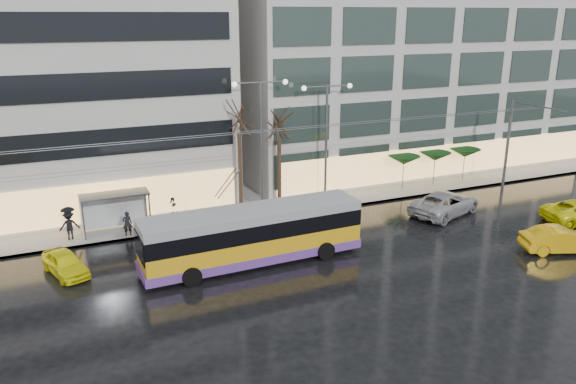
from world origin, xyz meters
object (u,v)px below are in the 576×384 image
taxi_a (65,263)px  bus_shelter (108,204)px  trolleybus (253,237)px  street_lamp_near (261,128)px

taxi_a → bus_shelter: bearing=42.0°
bus_shelter → trolleybus: bearing=-49.1°
bus_shelter → street_lamp_near: bearing=0.6°
taxi_a → street_lamp_near: bearing=3.3°
trolleybus → taxi_a: bearing=164.7°
street_lamp_near → taxi_a: (-13.33, -5.29, -5.35)m
bus_shelter → taxi_a: size_ratio=1.12×
bus_shelter → street_lamp_near: (10.38, 0.11, 4.03)m
trolleybus → street_lamp_near: size_ratio=1.39×
bus_shelter → street_lamp_near: size_ratio=0.47×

